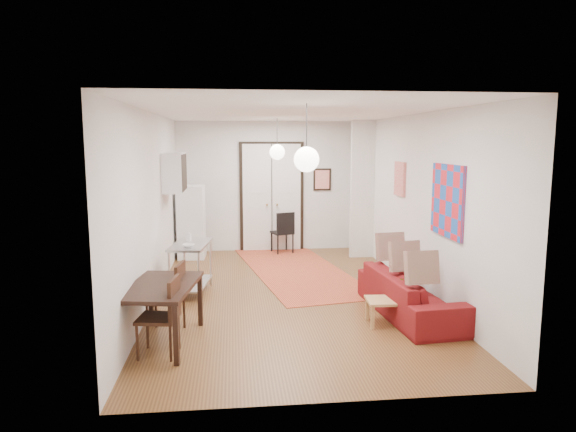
{
  "coord_description": "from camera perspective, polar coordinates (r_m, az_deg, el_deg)",
  "views": [
    {
      "loc": [
        -0.86,
        -8.0,
        2.47
      ],
      "look_at": [
        0.02,
        0.25,
        1.25
      ],
      "focal_mm": 32.0,
      "sensor_mm": 36.0,
      "label": 1
    }
  ],
  "objects": [
    {
      "name": "kilim_rug",
      "position": [
        9.95,
        0.92,
        -5.97
      ],
      "size": [
        2.37,
        4.57,
        0.01
      ],
      "primitive_type": "cube",
      "rotation": [
        0.0,
        0.0,
        0.18
      ],
      "color": "#BF562F",
      "rests_on": "floor"
    },
    {
      "name": "floor",
      "position": [
        8.41,
        0.02,
        -8.7
      ],
      "size": [
        7.0,
        7.0,
        0.0
      ],
      "primitive_type": "plane",
      "color": "brown",
      "rests_on": "ground"
    },
    {
      "name": "soap_bottle",
      "position": [
        8.66,
        -11.0,
        -2.13
      ],
      "size": [
        0.09,
        0.1,
        0.17
      ],
      "primitive_type": "imported",
      "rotation": [
        0.0,
        0.0,
        -0.26
      ],
      "color": "teal",
      "rests_on": "kitchen_counter"
    },
    {
      "name": "dining_chair_near",
      "position": [
        6.93,
        -13.37,
        -8.1
      ],
      "size": [
        0.5,
        0.65,
        0.92
      ],
      "rotation": [
        0.0,
        0.0,
        -1.72
      ],
      "color": "#341D10",
      "rests_on": "floor"
    },
    {
      "name": "bowl",
      "position": [
        8.13,
        -10.95,
        -3.26
      ],
      "size": [
        0.24,
        0.24,
        0.05
      ],
      "primitive_type": "imported",
      "rotation": [
        0.0,
        0.0,
        -0.26
      ],
      "color": "beige",
      "rests_on": "kitchen_counter"
    },
    {
      "name": "pendant_front",
      "position": [
        6.06,
        2.07,
        6.31
      ],
      "size": [
        0.3,
        0.3,
        0.8
      ],
      "color": "silver",
      "rests_on": "ceiling"
    },
    {
      "name": "wall_cabinet",
      "position": [
        9.57,
        -12.51,
        4.76
      ],
      "size": [
        0.35,
        1.0,
        0.7
      ],
      "primitive_type": "cube",
      "color": "white",
      "rests_on": "wall_left"
    },
    {
      "name": "painting_popart",
      "position": [
        7.4,
        17.3,
        1.64
      ],
      "size": [
        0.05,
        1.0,
        1.0
      ],
      "primitive_type": "cube",
      "color": "red",
      "rests_on": "wall_right"
    },
    {
      "name": "kitchen_counter",
      "position": [
        8.5,
        -10.72,
        -5.04
      ],
      "size": [
        0.68,
        1.14,
        0.83
      ],
      "rotation": [
        0.0,
        0.0,
        -0.14
      ],
      "color": "silver",
      "rests_on": "floor"
    },
    {
      "name": "print_left",
      "position": [
        10.08,
        -13.06,
        5.2
      ],
      "size": [
        0.03,
        0.44,
        0.54
      ],
      "primitive_type": "cube",
      "color": "#A36D43",
      "rests_on": "wall_left"
    },
    {
      "name": "stub_partition",
      "position": [
        10.94,
        8.27,
        2.93
      ],
      "size": [
        0.5,
        0.1,
        2.9
      ],
      "primitive_type": "cube",
      "color": "silver",
      "rests_on": "floor"
    },
    {
      "name": "wall_back",
      "position": [
        11.57,
        -1.84,
        3.3
      ],
      "size": [
        4.2,
        0.02,
        2.9
      ],
      "primitive_type": "cube",
      "color": "silver",
      "rests_on": "floor"
    },
    {
      "name": "sofa",
      "position": [
        7.58,
        13.41,
        -8.41
      ],
      "size": [
        1.02,
        2.19,
        0.62
      ],
      "primitive_type": "imported",
      "rotation": [
        0.0,
        0.0,
        1.66
      ],
      "color": "maroon",
      "rests_on": "floor"
    },
    {
      "name": "poster_back",
      "position": [
        11.67,
        3.82,
        4.07
      ],
      "size": [
        0.4,
        0.03,
        0.5
      ],
      "primitive_type": "cube",
      "color": "red",
      "rests_on": "wall_back"
    },
    {
      "name": "wall_right",
      "position": [
        8.59,
        14.1,
        1.3
      ],
      "size": [
        0.02,
        7.0,
        2.9
      ],
      "primitive_type": "cube",
      "color": "silver",
      "rests_on": "floor"
    },
    {
      "name": "ceiling",
      "position": [
        8.05,
        0.03,
        11.43
      ],
      "size": [
        4.2,
        7.0,
        0.02
      ],
      "primitive_type": "cube",
      "color": "white",
      "rests_on": "wall_back"
    },
    {
      "name": "wall_front",
      "position": [
        4.69,
        4.63,
        -4.19
      ],
      "size": [
        4.2,
        0.02,
        2.9
      ],
      "primitive_type": "cube",
      "color": "silver",
      "rests_on": "floor"
    },
    {
      "name": "wall_left",
      "position": [
        8.15,
        -14.81,
        0.91
      ],
      "size": [
        0.02,
        7.0,
        2.9
      ],
      "primitive_type": "cube",
      "color": "silver",
      "rests_on": "floor"
    },
    {
      "name": "pendant_back",
      "position": [
        10.04,
        -1.21,
        7.12
      ],
      "size": [
        0.3,
        0.3,
        0.8
      ],
      "color": "silver",
      "rests_on": "ceiling"
    },
    {
      "name": "fridge",
      "position": [
        11.01,
        -10.69,
        -0.66
      ],
      "size": [
        0.57,
        0.57,
        1.54
      ],
      "primitive_type": "cube",
      "rotation": [
        0.0,
        0.0,
        -0.05
      ],
      "color": "white",
      "rests_on": "floor"
    },
    {
      "name": "coffee_table",
      "position": [
        7.18,
        11.87,
        -9.39
      ],
      "size": [
        0.81,
        0.48,
        0.35
      ],
      "rotation": [
        0.0,
        0.0,
        -0.06
      ],
      "color": "tan",
      "rests_on": "floor"
    },
    {
      "name": "double_doors",
      "position": [
        11.55,
        -1.82,
        2.05
      ],
      "size": [
        1.44,
        0.06,
        2.5
      ],
      "primitive_type": "cube",
      "color": "white",
      "rests_on": "wall_back"
    },
    {
      "name": "dining_chair_far",
      "position": [
        6.27,
        -14.17,
        -9.9
      ],
      "size": [
        0.5,
        0.65,
        0.92
      ],
      "rotation": [
        0.0,
        0.0,
        -1.72
      ],
      "color": "#341D10",
      "rests_on": "floor"
    },
    {
      "name": "potted_plant",
      "position": [
        7.15,
        12.69,
        -7.69
      ],
      "size": [
        0.32,
        0.28,
        0.34
      ],
      "primitive_type": "imported",
      "rotation": [
        0.0,
        0.0,
        -0.06
      ],
      "color": "#33652D",
      "rests_on": "coffee_table"
    },
    {
      "name": "dining_table",
      "position": [
        6.48,
        -13.9,
        -8.11
      ],
      "size": [
        0.96,
        1.44,
        0.74
      ],
      "rotation": [
        0.0,
        0.0,
        -0.15
      ],
      "color": "black",
      "rests_on": "floor"
    },
    {
      "name": "painting_abstract",
      "position": [
        9.3,
        12.33,
        4.05
      ],
      "size": [
        0.05,
        0.5,
        0.6
      ],
      "primitive_type": "cube",
      "color": "beige",
      "rests_on": "wall_right"
    },
    {
      "name": "black_side_chair",
      "position": [
        11.45,
        -0.7,
        -1.35
      ],
      "size": [
        0.53,
        0.54,
        0.92
      ],
      "rotation": [
        0.0,
        0.0,
        3.46
      ],
      "color": "black",
      "rests_on": "floor"
    }
  ]
}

